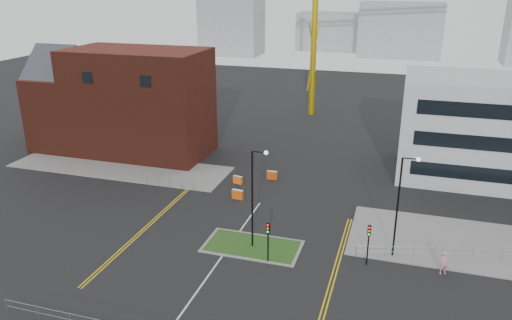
{
  "coord_description": "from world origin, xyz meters",
  "views": [
    {
      "loc": [
        13.81,
        -29.26,
        22.49
      ],
      "look_at": [
        -0.3,
        16.56,
        5.0
      ],
      "focal_mm": 35.0,
      "sensor_mm": 36.0,
      "label": 1
    }
  ],
  "objects": [
    {
      "name": "centre_line",
      "position": [
        0.0,
        2.0,
        0.01
      ],
      "size": [
        0.15,
        30.0,
        0.01
      ],
      "primitive_type": "cube",
      "color": "silver",
      "rests_on": "ground"
    },
    {
      "name": "yellow_right_b",
      "position": [
        9.8,
        6.0,
        0.01
      ],
      "size": [
        0.12,
        20.0,
        0.01
      ],
      "primitive_type": "cube",
      "color": "gold",
      "rests_on": "ground"
    },
    {
      "name": "barrier_mid",
      "position": [
        -4.0,
        21.38,
        0.5
      ],
      "size": [
        1.15,
        0.58,
        0.92
      ],
      "color": "orange",
      "rests_on": "ground"
    },
    {
      "name": "barrier_left",
      "position": [
        -2.61,
        17.33,
        0.56
      ],
      "size": [
        1.28,
        0.57,
        1.04
      ],
      "color": "#E44E0C",
      "rests_on": "ground"
    },
    {
      "name": "pedestrian",
      "position": [
        18.04,
        8.42,
        0.98
      ],
      "size": [
        0.84,
        0.7,
        1.97
      ],
      "primitive_type": "imported",
      "rotation": [
        0.0,
        0.0,
        0.37
      ],
      "color": "pink",
      "rests_on": "ground"
    },
    {
      "name": "streetlamp_island",
      "position": [
        2.22,
        8.0,
        5.41
      ],
      "size": [
        1.46,
        0.36,
        9.18
      ],
      "color": "black",
      "rests_on": "ground"
    },
    {
      "name": "traffic_light_right",
      "position": [
        12.0,
        7.98,
        2.57
      ],
      "size": [
        0.28,
        0.33,
        3.65
      ],
      "color": "black",
      "rests_on": "ground"
    },
    {
      "name": "streetlamp_right_near",
      "position": [
        14.22,
        10.0,
        5.41
      ],
      "size": [
        1.46,
        0.36,
        9.18
      ],
      "color": "black",
      "rests_on": "ground"
    },
    {
      "name": "traffic_light_island",
      "position": [
        4.0,
        5.98,
        2.57
      ],
      "size": [
        0.28,
        0.33,
        3.65
      ],
      "color": "black",
      "rests_on": "ground"
    },
    {
      "name": "ground",
      "position": [
        0.0,
        0.0,
        0.0
      ],
      "size": [
        200.0,
        200.0,
        0.0
      ],
      "primitive_type": "plane",
      "color": "black",
      "rests_on": "ground"
    },
    {
      "name": "skyline_b",
      "position": [
        10.0,
        130.0,
        8.0
      ],
      "size": [
        24.0,
        12.0,
        16.0
      ],
      "primitive_type": "cube",
      "color": "gray",
      "rests_on": "ground"
    },
    {
      "name": "pavement_right",
      "position": [
        22.0,
        14.0,
        0.06
      ],
      "size": [
        24.0,
        10.0,
        0.12
      ],
      "primitive_type": "cube",
      "color": "slate",
      "rests_on": "ground"
    },
    {
      "name": "railing_right",
      "position": [
        20.5,
        11.5,
        0.78
      ],
      "size": [
        19.05,
        5.05,
        1.1
      ],
      "color": "gray",
      "rests_on": "ground"
    },
    {
      "name": "skyline_d",
      "position": [
        -8.0,
        140.0,
        6.0
      ],
      "size": [
        30.0,
        12.0,
        12.0
      ],
      "primitive_type": "cube",
      "color": "gray",
      "rests_on": "ground"
    },
    {
      "name": "barrier_right",
      "position": [
        -0.54,
        23.85,
        0.55
      ],
      "size": [
        1.21,
        0.41,
        1.02
      ],
      "color": "#C8440B",
      "rests_on": "ground"
    },
    {
      "name": "pavement_left",
      "position": [
        -20.0,
        22.0,
        0.06
      ],
      "size": [
        28.0,
        8.0,
        0.12
      ],
      "primitive_type": "cube",
      "color": "slate",
      "rests_on": "ground"
    },
    {
      "name": "railing_left",
      "position": [
        -11.0,
        18.0,
        0.74
      ],
      "size": [
        6.05,
        0.05,
        1.1
      ],
      "color": "gray",
      "rests_on": "ground"
    },
    {
      "name": "island_kerb",
      "position": [
        2.0,
        8.0,
        0.04
      ],
      "size": [
        8.6,
        4.6,
        0.08
      ],
      "primitive_type": "cube",
      "color": "slate",
      "rests_on": "ground"
    },
    {
      "name": "yellow_right_a",
      "position": [
        9.5,
        6.0,
        0.01
      ],
      "size": [
        0.12,
        20.0,
        0.01
      ],
      "primitive_type": "cube",
      "color": "gold",
      "rests_on": "ground"
    },
    {
      "name": "yellow_left_a",
      "position": [
        -9.0,
        10.0,
        0.01
      ],
      "size": [
        0.12,
        24.0,
        0.01
      ],
      "primitive_type": "cube",
      "color": "gold",
      "rests_on": "ground"
    },
    {
      "name": "grass_island",
      "position": [
        2.0,
        8.0,
        0.06
      ],
      "size": [
        8.0,
        4.0,
        0.12
      ],
      "primitive_type": "cube",
      "color": "#1E4316",
      "rests_on": "ground"
    },
    {
      "name": "yellow_left_b",
      "position": [
        -8.7,
        10.0,
        0.01
      ],
      "size": [
        0.12,
        24.0,
        0.01
      ],
      "primitive_type": "cube",
      "color": "gold",
      "rests_on": "ground"
    },
    {
      "name": "brick_building",
      "position": [
        -22.97,
        28.0,
        6.85
      ],
      "size": [
        24.2,
        10.07,
        14.24
      ],
      "color": "#4F1E13",
      "rests_on": "ground"
    },
    {
      "name": "skyline_a",
      "position": [
        -40.0,
        120.0,
        11.0
      ],
      "size": [
        18.0,
        12.0,
        22.0
      ],
      "primitive_type": "cube",
      "color": "gray",
      "rests_on": "ground"
    }
  ]
}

